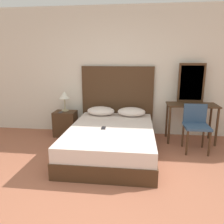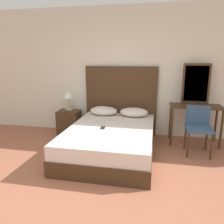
% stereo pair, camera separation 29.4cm
% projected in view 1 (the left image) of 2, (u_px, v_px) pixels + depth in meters
% --- Properties ---
extents(ground_plane, '(16.00, 16.00, 0.00)m').
position_uv_depth(ground_plane, '(89.00, 215.00, 2.36)').
color(ground_plane, '#9E5B42').
extents(wall_back, '(10.00, 0.06, 2.70)m').
position_uv_depth(wall_back, '(116.00, 72.00, 4.72)').
color(wall_back, silver).
rests_on(wall_back, ground_plane).
extents(bed, '(1.48, 2.09, 0.47)m').
position_uv_depth(bed, '(111.00, 140.00, 3.88)').
color(bed, '#422B19').
rests_on(bed, ground_plane).
extents(headboard, '(1.55, 0.05, 1.48)m').
position_uv_depth(headboard, '(117.00, 101.00, 4.78)').
color(headboard, '#422B19').
rests_on(headboard, ground_plane).
extents(pillow_left, '(0.58, 0.38, 0.18)m').
position_uv_depth(pillow_left, '(101.00, 111.00, 4.61)').
color(pillow_left, silver).
rests_on(pillow_left, bed).
extents(pillow_right, '(0.58, 0.38, 0.18)m').
position_uv_depth(pillow_right, '(131.00, 112.00, 4.53)').
color(pillow_right, silver).
rests_on(pillow_right, bed).
extents(phone_on_bed, '(0.08, 0.16, 0.01)m').
position_uv_depth(phone_on_bed, '(103.00, 128.00, 3.77)').
color(phone_on_bed, '#232328').
rests_on(phone_on_bed, bed).
extents(nightstand, '(0.46, 0.36, 0.54)m').
position_uv_depth(nightstand, '(65.00, 123.00, 4.74)').
color(nightstand, '#422B19').
rests_on(nightstand, ground_plane).
extents(table_lamp, '(0.22, 0.22, 0.42)m').
position_uv_depth(table_lamp, '(64.00, 96.00, 4.67)').
color(table_lamp, tan).
rests_on(table_lamp, nightstand).
extents(phone_on_nightstand, '(0.08, 0.16, 0.01)m').
position_uv_depth(phone_on_nightstand, '(61.00, 112.00, 4.60)').
color(phone_on_nightstand, '#232328').
rests_on(phone_on_nightstand, nightstand).
extents(vanity_desk, '(0.96, 0.49, 0.77)m').
position_uv_depth(vanity_desk, '(191.00, 111.00, 4.32)').
color(vanity_desk, '#422B19').
rests_on(vanity_desk, ground_plane).
extents(vanity_mirror, '(0.52, 0.03, 0.79)m').
position_uv_depth(vanity_mirror, '(191.00, 83.00, 4.40)').
color(vanity_mirror, '#422B19').
rests_on(vanity_mirror, vanity_desk).
extents(chair, '(0.43, 0.44, 0.84)m').
position_uv_depth(chair, '(196.00, 123.00, 3.94)').
color(chair, '#334C6B').
rests_on(chair, ground_plane).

